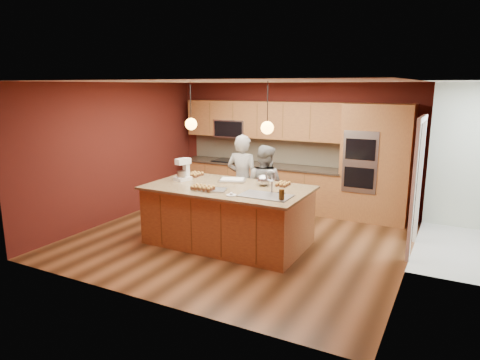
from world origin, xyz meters
The scene contains 24 objects.
floor centered at (0.00, 0.00, 0.00)m, with size 5.50×5.50×0.00m, color #3E2512.
ceiling centered at (0.00, 0.00, 2.70)m, with size 5.50×5.50×0.00m, color silver.
wall_back centered at (0.00, 2.50, 1.35)m, with size 5.50×5.50×0.00m, color #4F1914.
wall_front centered at (0.00, -2.50, 1.35)m, with size 5.50×5.50×0.00m, color #4F1914.
wall_left centered at (-2.75, 0.00, 1.35)m, with size 5.00×5.00×0.00m, color #4F1914.
wall_right centered at (2.75, 0.00, 1.35)m, with size 5.00×5.00×0.00m, color #4F1914.
cabinet_run centered at (-0.68, 2.25, 0.98)m, with size 3.74×0.64×2.30m.
oven_column centered at (1.85, 2.19, 1.15)m, with size 1.30×0.62×2.30m.
doorway_trim centered at (2.73, 0.80, 1.05)m, with size 0.08×1.11×2.20m, color white, non-canonical shape.
pendant_left centered at (-0.79, -0.27, 2.00)m, with size 0.20×0.20×0.80m.
pendant_right centered at (0.61, -0.27, 2.00)m, with size 0.20×0.20×0.80m.
island centered at (-0.07, -0.27, 0.51)m, with size 2.70×1.51×1.37m.
person_left centered at (-0.33, 0.74, 0.87)m, with size 0.64×0.42×1.75m, color black.
person_right centered at (0.12, 0.74, 0.79)m, with size 0.77×0.60×1.58m, color slate.
stand_mixer centered at (-1.03, -0.20, 1.16)m, with size 0.27×0.32×0.39m.
sheet_cake centered at (-0.21, 0.11, 1.01)m, with size 0.53×0.46×0.05m.
cooling_rack centered at (-0.17, -0.61, 1.00)m, with size 0.42×0.30×0.02m, color #9EA0A5.
mixing_bowl centered at (0.40, 0.08, 1.08)m, with size 0.23×0.23×0.20m, color #B4B6BB.
plate centered at (0.25, -0.77, 1.00)m, with size 0.16×0.16×0.01m, color silver.
tumbler centered at (1.03, -0.66, 1.07)m, with size 0.08×0.08×0.16m, color #38220B.
phone centered at (0.88, -0.30, 1.00)m, with size 0.12×0.07×0.01m, color black.
cupcakes_left centered at (-1.04, 0.18, 1.03)m, with size 0.24×0.32×0.07m, color #BA893B, non-canonical shape.
cupcakes_rack centered at (-0.31, -0.70, 1.04)m, with size 0.39×0.23×0.07m, color #BA893B, non-canonical shape.
cupcakes_right centered at (0.70, 0.21, 1.02)m, with size 0.21×0.28×0.06m, color #BA893B, non-canonical shape.
Camera 1 is at (3.30, -6.30, 2.63)m, focal length 32.00 mm.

